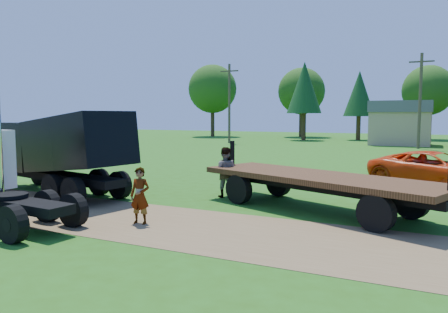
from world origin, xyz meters
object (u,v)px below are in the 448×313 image
at_px(orange_pickup, 435,169).
at_px(spectator_a, 140,196).
at_px(black_dump_truck, 58,149).
at_px(flatbed_trailer, 319,183).

xyz_separation_m(orange_pickup, spectator_a, (-7.68, -11.33, 0.05)).
xyz_separation_m(black_dump_truck, orange_pickup, (13.37, 9.01, -1.05)).
relative_size(black_dump_truck, orange_pickup, 1.39).
distance_m(orange_pickup, spectator_a, 13.69).
height_order(black_dump_truck, orange_pickup, black_dump_truck).
relative_size(black_dump_truck, spectator_a, 4.71).
distance_m(black_dump_truck, spectator_a, 6.22).
height_order(black_dump_truck, flatbed_trailer, black_dump_truck).
xyz_separation_m(orange_pickup, flatbed_trailer, (-3.45, -7.27, 0.14)).
bearing_deg(flatbed_trailer, black_dump_truck, -149.26).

